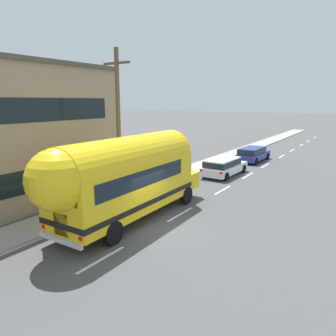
# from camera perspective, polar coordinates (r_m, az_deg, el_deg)

# --- Properties ---
(ground_plane) EXTENTS (300.00, 300.00, 0.00)m
(ground_plane) POSITION_cam_1_polar(r_m,az_deg,el_deg) (14.76, -1.98, -10.79)
(ground_plane) COLOR #4C4C4F
(lane_markings) EXTENTS (3.57, 80.00, 0.01)m
(lane_markings) POSITION_cam_1_polar(r_m,az_deg,el_deg) (26.64, 9.80, -0.48)
(lane_markings) COLOR silver
(lane_markings) RESTS_ON ground
(sidewalk_slab) EXTENTS (2.23, 90.00, 0.15)m
(sidewalk_slab) POSITION_cam_1_polar(r_m,az_deg,el_deg) (25.12, 2.73, -0.92)
(sidewalk_slab) COLOR #9E9B93
(sidewalk_slab) RESTS_ON ground
(utility_pole) EXTENTS (1.80, 0.24, 8.50)m
(utility_pole) POSITION_cam_1_polar(r_m,az_deg,el_deg) (17.58, -9.00, 7.68)
(utility_pole) COLOR brown
(utility_pole) RESTS_ON ground
(painted_bus) EXTENTS (2.75, 10.68, 4.12)m
(painted_bus) POSITION_cam_1_polar(r_m,az_deg,el_deg) (14.82, -8.11, -1.42)
(painted_bus) COLOR yellow
(painted_bus) RESTS_ON ground
(car_lead) EXTENTS (2.09, 4.86, 1.37)m
(car_lead) POSITION_cam_1_polar(r_m,az_deg,el_deg) (24.83, 10.11, 0.44)
(car_lead) COLOR white
(car_lead) RESTS_ON ground
(car_second) EXTENTS (2.04, 4.84, 1.37)m
(car_second) POSITION_cam_1_polar(r_m,az_deg,el_deg) (31.28, 15.18, 2.61)
(car_second) COLOR navy
(car_second) RESTS_ON ground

